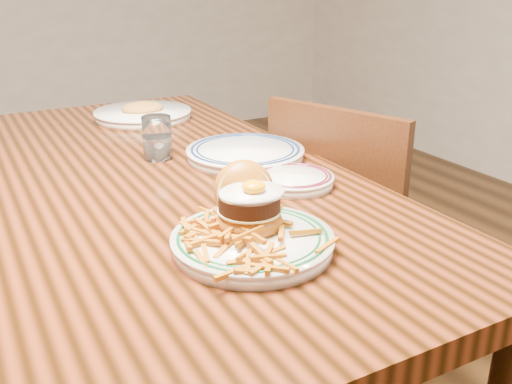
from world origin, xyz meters
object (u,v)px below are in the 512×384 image
main_plate (251,226)px  side_plate (294,179)px  table (152,209)px  chair_right (352,241)px

main_plate → side_plate: main_plate is taller
table → chair_right: chair_right is taller
main_plate → side_plate: 0.31m
main_plate → side_plate: (0.22, 0.21, -0.02)m
side_plate → main_plate: bearing=-112.8°
table → chair_right: bearing=-6.2°
chair_right → side_plate: chair_right is taller
table → main_plate: 0.46m
chair_right → main_plate: size_ratio=2.98×
table → side_plate: bearing=-41.4°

